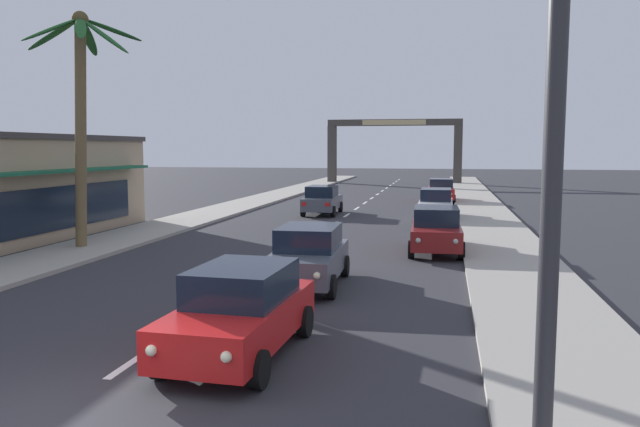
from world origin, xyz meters
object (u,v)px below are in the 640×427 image
(sedan_lead_at_stop_bar, at_px, (241,310))
(sedan_third_in_queue, at_px, (308,256))
(palm_left_second, at_px, (81,93))
(town_gateway_arch, at_px, (394,142))
(sedan_parked_far_kerb, at_px, (441,190))
(sedan_oncoming_far, at_px, (322,200))
(traffic_signal_mast, at_px, (257,18))
(sedan_parked_nearest_kerb, at_px, (436,230))
(sedan_parked_mid_kerb, at_px, (436,204))

(sedan_lead_at_stop_bar, bearing_deg, sedan_third_in_queue, 90.34)
(palm_left_second, bearing_deg, town_gateway_arch, 80.53)
(town_gateway_arch, bearing_deg, sedan_parked_far_kerb, -77.02)
(sedan_oncoming_far, bearing_deg, palm_left_second, -114.03)
(traffic_signal_mast, bearing_deg, palm_left_second, 128.67)
(sedan_third_in_queue, xyz_separation_m, town_gateway_arch, (-1.79, 51.07, 3.65))
(sedan_lead_at_stop_bar, relative_size, sedan_oncoming_far, 1.01)
(sedan_third_in_queue, distance_m, sedan_parked_nearest_kerb, 7.24)
(sedan_parked_mid_kerb, height_order, town_gateway_arch, town_gateway_arch)
(traffic_signal_mast, xyz_separation_m, sedan_parked_mid_kerb, (1.74, 26.72, -4.52))
(sedan_parked_mid_kerb, distance_m, town_gateway_arch, 34.56)
(sedan_lead_at_stop_bar, relative_size, sedan_parked_nearest_kerb, 1.00)
(traffic_signal_mast, relative_size, town_gateway_arch, 0.73)
(traffic_signal_mast, xyz_separation_m, sedan_parked_nearest_kerb, (1.91, 16.01, -4.52))
(sedan_third_in_queue, relative_size, sedan_parked_far_kerb, 1.00)
(palm_left_second, bearing_deg, sedan_parked_nearest_kerb, 9.12)
(sedan_parked_far_kerb, bearing_deg, sedan_parked_mid_kerb, -91.00)
(sedan_third_in_queue, relative_size, sedan_oncoming_far, 1.00)
(sedan_parked_nearest_kerb, bearing_deg, traffic_signal_mast, -96.79)
(sedan_parked_mid_kerb, distance_m, sedan_parked_far_kerb, 11.14)
(traffic_signal_mast, height_order, palm_left_second, palm_left_second)
(sedan_parked_far_kerb, bearing_deg, traffic_signal_mast, -92.93)
(sedan_parked_mid_kerb, bearing_deg, town_gateway_arch, 98.48)
(sedan_lead_at_stop_bar, height_order, sedan_parked_nearest_kerb, same)
(sedan_parked_nearest_kerb, relative_size, palm_left_second, 0.51)
(sedan_parked_nearest_kerb, xyz_separation_m, sedan_parked_mid_kerb, (-0.16, 10.71, 0.00))
(sedan_parked_nearest_kerb, height_order, sedan_parked_far_kerb, same)
(traffic_signal_mast, bearing_deg, sedan_oncoming_far, 99.72)
(sedan_lead_at_stop_bar, xyz_separation_m, sedan_third_in_queue, (-0.04, 5.99, 0.00))
(sedan_parked_far_kerb, relative_size, town_gateway_arch, 0.31)
(palm_left_second, relative_size, town_gateway_arch, 0.61)
(sedan_lead_at_stop_bar, relative_size, sedan_third_in_queue, 1.00)
(sedan_oncoming_far, relative_size, sedan_parked_mid_kerb, 1.00)
(sedan_lead_at_stop_bar, relative_size, town_gateway_arch, 0.31)
(sedan_oncoming_far, height_order, sedan_parked_mid_kerb, same)
(sedan_parked_mid_kerb, xyz_separation_m, sedan_parked_far_kerb, (0.20, 11.14, 0.00))
(sedan_lead_at_stop_bar, distance_m, sedan_oncoming_far, 24.67)
(sedan_parked_far_kerb, distance_m, town_gateway_arch, 23.74)
(traffic_signal_mast, bearing_deg, town_gateway_arch, 93.14)
(sedan_parked_nearest_kerb, relative_size, sedan_parked_mid_kerb, 1.01)
(sedan_parked_nearest_kerb, relative_size, town_gateway_arch, 0.31)
(sedan_parked_nearest_kerb, height_order, sedan_parked_mid_kerb, same)
(sedan_third_in_queue, bearing_deg, sedan_parked_nearest_kerb, 61.57)
(sedan_parked_far_kerb, distance_m, palm_left_second, 27.75)
(sedan_parked_far_kerb, relative_size, palm_left_second, 0.51)
(traffic_signal_mast, xyz_separation_m, sedan_third_in_queue, (-1.54, 9.65, -4.52))
(sedan_third_in_queue, xyz_separation_m, sedan_parked_mid_kerb, (3.28, 17.07, 0.00))
(traffic_signal_mast, relative_size, sedan_parked_nearest_kerb, 2.38)
(traffic_signal_mast, distance_m, palm_left_second, 17.83)
(sedan_oncoming_far, bearing_deg, sedan_third_in_queue, -79.95)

